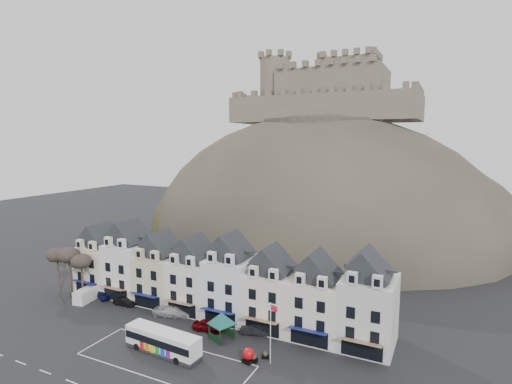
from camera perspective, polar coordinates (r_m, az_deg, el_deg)
ground at (r=55.02m, az=-15.47°, el=-22.25°), size 300.00×300.00×0.00m
coach_bay_markings at (r=54.70m, az=-12.83°, el=-22.35°), size 22.00×7.50×0.01m
townhouse_terrace at (r=64.38m, az=-5.89°, el=-12.32°), size 54.40×9.35×11.80m
castle_hill at (r=112.15m, az=9.17°, el=-6.56°), size 100.00×76.00×68.00m
castle at (r=116.55m, az=10.25°, el=13.79°), size 50.20×22.20×22.00m
tree_left_far at (r=79.20m, az=-26.55°, el=-8.09°), size 3.61×3.61×8.24m
tree_left_mid at (r=76.82m, az=-25.19°, el=-8.21°), size 3.78×3.78×8.64m
tree_left_near at (r=74.75m, az=-23.69°, el=-9.10°), size 3.43×3.43×7.84m
bus at (r=55.43m, az=-13.18°, el=-19.96°), size 10.91×3.23×3.04m
bus_shelter at (r=57.02m, az=-4.93°, el=-17.56°), size 5.56×5.56×3.79m
red_buoy at (r=52.65m, az=-1.09°, el=-22.25°), size 1.51×1.51×1.83m
flagpole at (r=50.74m, az=2.16°, el=-18.99°), size 1.08×0.40×7.76m
white_van at (r=75.31m, az=-23.01°, el=-13.34°), size 2.76×4.92×2.13m
planter_west at (r=52.90m, az=-0.38°, el=-22.63°), size 1.06×0.74×1.06m
planter_east at (r=53.63m, az=1.35°, el=-22.27°), size 0.99×0.76×0.89m
car_navy at (r=75.37m, az=-21.04°, el=-13.57°), size 4.04×2.86×1.28m
car_black at (r=71.35m, az=-18.25°, el=-14.65°), size 3.95×1.60×1.27m
car_silver at (r=65.93m, az=-12.32°, el=-16.28°), size 5.29×3.32×1.39m
car_white at (r=65.46m, az=-11.28°, el=-16.37°), size 5.53×3.41×1.50m
car_maroon at (r=60.29m, az=-6.78°, el=-18.41°), size 4.81×2.58×1.55m
car_charcoal at (r=59.00m, az=-0.19°, el=-19.10°), size 4.20×2.42×1.31m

